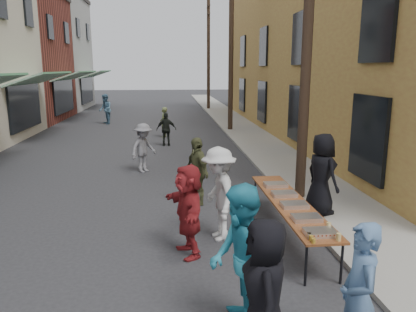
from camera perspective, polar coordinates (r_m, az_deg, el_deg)
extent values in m
plane|color=#28282B|center=(7.70, -12.24, -13.98)|extent=(120.00, 120.00, 0.00)
cube|color=gray|center=(22.49, 4.90, 3.69)|extent=(2.20, 60.00, 0.10)
cube|color=gray|center=(37.50, -23.19, 12.99)|extent=(8.00, 8.00, 9.00)
cube|color=#9F6C38|center=(23.28, 21.12, 15.45)|extent=(10.00, 28.00, 10.00)
cylinder|color=#2D2116|center=(10.49, 13.93, 18.10)|extent=(0.26, 0.26, 9.00)
cylinder|color=#2D2116|center=(22.15, 3.27, 15.13)|extent=(0.26, 0.26, 9.00)
cylinder|color=#2D2116|center=(34.05, 0.07, 14.12)|extent=(0.26, 0.26, 9.00)
cube|color=#602D16|center=(8.32, 11.41, -6.47)|extent=(0.70, 4.00, 0.04)
cylinder|color=black|center=(6.73, 13.62, -14.68)|extent=(0.04, 0.04, 0.71)
cylinder|color=black|center=(6.93, 18.29, -14.14)|extent=(0.04, 0.04, 0.71)
cylinder|color=black|center=(10.10, 6.64, -5.20)|extent=(0.04, 0.04, 0.71)
cylinder|color=black|center=(10.23, 9.83, -5.06)|extent=(0.04, 0.04, 0.71)
cube|color=maroon|center=(6.84, 15.50, -10.32)|extent=(0.50, 0.33, 0.08)
cube|color=#B2B2B7|center=(7.41, 13.69, -8.46)|extent=(0.50, 0.33, 0.08)
cube|color=tan|center=(8.03, 12.05, -6.74)|extent=(0.50, 0.33, 0.08)
cube|color=#B2B2B7|center=(8.67, 10.66, -5.26)|extent=(0.50, 0.33, 0.08)
cube|color=tan|center=(9.31, 9.47, -3.99)|extent=(0.50, 0.33, 0.08)
cylinder|color=#A57F26|center=(6.51, 14.61, -11.46)|extent=(0.07, 0.07, 0.08)
cylinder|color=#A57F26|center=(6.60, 14.31, -11.12)|extent=(0.07, 0.07, 0.08)
cylinder|color=#A57F26|center=(6.68, 14.01, -10.79)|extent=(0.07, 0.07, 0.08)
cylinder|color=tan|center=(6.70, 17.90, -10.80)|extent=(0.08, 0.08, 0.12)
imported|color=black|center=(4.89, 7.94, -18.43)|extent=(0.63, 0.90, 1.75)
imported|color=#4B6B92|center=(5.02, 20.45, -18.22)|extent=(0.50, 0.69, 1.76)
imported|color=teal|center=(5.27, 4.62, -14.56)|extent=(0.76, 0.97, 1.98)
imported|color=silver|center=(8.04, 1.52, -5.35)|extent=(0.85, 1.29, 1.88)
imported|color=#505430|center=(10.11, -1.57, -2.14)|extent=(0.79, 1.09, 1.71)
imported|color=maroon|center=(7.39, -2.79, -7.62)|extent=(0.86, 1.66, 1.71)
imported|color=black|center=(9.53, 15.71, -2.44)|extent=(0.85, 1.05, 1.85)
imported|color=slate|center=(13.46, -9.07, 1.12)|extent=(1.14, 1.18, 1.62)
imported|color=black|center=(17.97, -5.88, 3.75)|extent=(0.87, 0.37, 1.48)
imported|color=#5B683C|center=(20.26, -6.22, 4.73)|extent=(0.46, 0.61, 1.50)
imported|color=teal|center=(25.78, -14.23, 6.41)|extent=(0.96, 1.08, 1.85)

